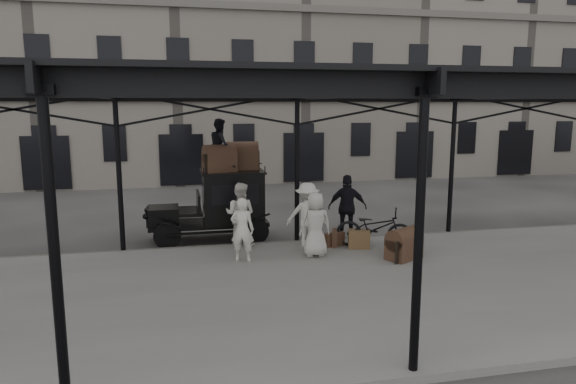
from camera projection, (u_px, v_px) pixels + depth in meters
name	position (u px, v px, depth m)	size (l,w,h in m)	color
ground	(314.00, 265.00, 13.51)	(120.00, 120.00, 0.00)	#383533
platform	(337.00, 289.00, 11.57)	(28.00, 8.00, 0.15)	slate
canopy	(337.00, 85.00, 11.08)	(22.50, 9.00, 4.74)	black
building_frontage	(234.00, 55.00, 29.67)	(64.00, 8.00, 14.00)	slate
taxi	(222.00, 202.00, 15.83)	(3.65, 1.55, 2.18)	black
porter_left	(242.00, 230.00, 13.22)	(0.61, 0.40, 1.68)	silver
porter_midleft	(240.00, 214.00, 14.70)	(0.89, 0.69, 1.83)	silver
porter_centre	(315.00, 224.00, 13.68)	(0.85, 0.55, 1.74)	beige
porter_official	(347.00, 207.00, 15.37)	(1.15, 0.48, 1.96)	black
porter_right	(307.00, 215.00, 14.64)	(1.19, 0.68, 1.84)	silver
bicycle	(374.00, 228.00, 14.55)	(0.76, 2.17, 1.14)	black
porter_roof	(220.00, 145.00, 15.43)	(0.77, 0.60, 1.59)	black
steamer_trunk_roof_near	(219.00, 160.00, 15.35)	(0.93, 0.57, 0.68)	#4D3324
steamer_trunk_roof_far	(242.00, 158.00, 15.94)	(0.98, 0.60, 0.72)	#4D3324
steamer_trunk_platform	(404.00, 246.00, 13.51)	(0.95, 0.58, 0.70)	#4D3324
wicker_hamper	(359.00, 239.00, 14.58)	(0.60, 0.45, 0.50)	brown
suitcase_upright	(335.00, 238.00, 14.81)	(0.15, 0.60, 0.45)	#4D3324
suitcase_flat	(335.00, 239.00, 14.73)	(0.60, 0.15, 0.40)	#4D3324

